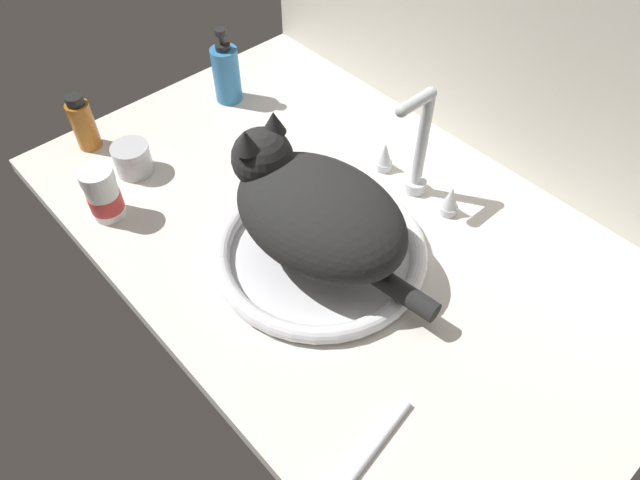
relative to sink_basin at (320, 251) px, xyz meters
The scene contains 10 objects.
countertop 7.28cm from the sink_basin, 111.16° to the left, with size 111.08×68.72×3.00cm, color silver.
backsplash_wall 45.24cm from the sink_basin, 93.33° to the left, with size 111.08×2.40×42.56cm, color silver.
sink_basin is the anchor object (origin of this frame).
faucet 23.87cm from the sink_basin, 90.00° to the left, with size 18.84×9.68×21.94cm.
cat 9.11cm from the sink_basin, behind, with size 39.34×23.96×18.75cm.
pill_bottle 38.24cm from the sink_basin, 146.85° to the right, with size 5.83×5.83×10.23cm.
amber_bottle 53.37cm from the sink_basin, 164.50° to the right, with size 4.42×4.42×11.49cm.
metal_jar 40.51cm from the sink_basin, 163.39° to the right, with size 6.94×6.94×5.82cm.
soap_pump_bottle 48.07cm from the sink_basin, 161.44° to the left, with size 5.55×5.55×16.10cm.
toothbrush 33.75cm from the sink_basin, 31.04° to the right, with size 3.55×16.23×1.70cm.
Camera 1 is at (48.67, -48.50, 78.78)cm, focal length 33.35 mm.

